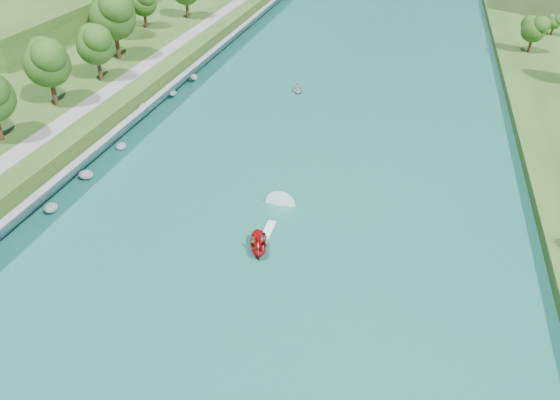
# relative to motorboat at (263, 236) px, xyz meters

# --- Properties ---
(ground) EXTENTS (260.00, 260.00, 0.00)m
(ground) POSITION_rel_motorboat_xyz_m (0.29, -5.36, -0.77)
(ground) COLOR #2D5119
(ground) RESTS_ON ground
(river_water) EXTENTS (55.00, 240.00, 0.10)m
(river_water) POSITION_rel_motorboat_xyz_m (0.29, 14.64, -0.72)
(river_water) COLOR #1B665A
(river_water) RESTS_ON ground
(riprap_bank) EXTENTS (3.90, 236.00, 4.05)m
(riprap_bank) POSITION_rel_motorboat_xyz_m (-25.55, 14.03, 1.01)
(riprap_bank) COLOR slate
(riprap_bank) RESTS_ON ground
(riverside_path) EXTENTS (3.00, 200.00, 0.10)m
(riverside_path) POSITION_rel_motorboat_xyz_m (-32.21, 14.64, 2.78)
(riverside_path) COLOR gray
(riverside_path) RESTS_ON berm_west
(motorboat) EXTENTS (3.60, 18.94, 2.18)m
(motorboat) POSITION_rel_motorboat_xyz_m (0.00, 0.00, 0.00)
(motorboat) COLOR #B40E12
(motorboat) RESTS_ON river_water
(raft) EXTENTS (3.11, 3.74, 1.48)m
(raft) POSITION_rel_motorboat_xyz_m (-6.16, 42.50, -0.31)
(raft) COLOR #95989E
(raft) RESTS_ON river_water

